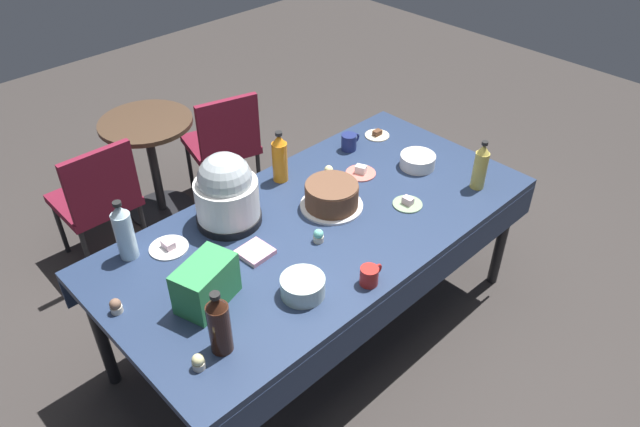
{
  "coord_description": "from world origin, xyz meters",
  "views": [
    {
      "loc": [
        -1.6,
        -1.65,
        2.55
      ],
      "look_at": [
        0.0,
        0.0,
        0.8
      ],
      "focal_mm": 33.37,
      "sensor_mm": 36.0,
      "label": 1
    }
  ],
  "objects_px": {
    "maroon_chair_left": "(98,196)",
    "maroon_chair_right": "(224,140)",
    "frosted_layer_cake": "(332,196)",
    "coffee_mug_navy": "(349,142)",
    "dessert_plate_white": "(169,247)",
    "dessert_plate_coral": "(361,172)",
    "soda_bottle_orange_juice": "(280,158)",
    "cupcake_lemon": "(198,362)",
    "round_cafe_table": "(151,150)",
    "dessert_plate_sage": "(408,203)",
    "cupcake_berry": "(329,172)",
    "soda_bottle_water": "(124,232)",
    "soda_bottle_ginger_ale": "(480,167)",
    "soda_carton": "(206,284)",
    "potluck_table": "(320,231)",
    "slow_cooker": "(226,192)",
    "dessert_plate_cream": "(377,135)",
    "cupcake_vanilla": "(318,236)",
    "soda_bottle_cola": "(219,324)",
    "coffee_mug_red": "(370,276)",
    "ceramic_snack_bowl": "(418,161)",
    "cupcake_cocoa": "(116,306)",
    "glass_salad_bowl": "(303,286)"
  },
  "relations": [
    {
      "from": "cupcake_berry",
      "to": "soda_bottle_water",
      "type": "bearing_deg",
      "value": 171.35
    },
    {
      "from": "dessert_plate_sage",
      "to": "soda_bottle_water",
      "type": "relative_size",
      "value": 0.5
    },
    {
      "from": "dessert_plate_white",
      "to": "maroon_chair_right",
      "type": "height_order",
      "value": "maroon_chair_right"
    },
    {
      "from": "dessert_plate_white",
      "to": "dessert_plate_coral",
      "type": "relative_size",
      "value": 1.1
    },
    {
      "from": "dessert_plate_sage",
      "to": "soda_bottle_ginger_ale",
      "type": "bearing_deg",
      "value": -21.27
    },
    {
      "from": "cupcake_lemon",
      "to": "coffee_mug_navy",
      "type": "relative_size",
      "value": 0.52
    },
    {
      "from": "soda_bottle_ginger_ale",
      "to": "round_cafe_table",
      "type": "bearing_deg",
      "value": 114.03
    },
    {
      "from": "ceramic_snack_bowl",
      "to": "frosted_layer_cake",
      "type": "bearing_deg",
      "value": 173.73
    },
    {
      "from": "dessert_plate_white",
      "to": "round_cafe_table",
      "type": "relative_size",
      "value": 0.25
    },
    {
      "from": "cupcake_cocoa",
      "to": "coffee_mug_navy",
      "type": "xyz_separation_m",
      "value": [
        1.61,
        0.23,
        0.02
      ]
    },
    {
      "from": "cupcake_berry",
      "to": "coffee_mug_navy",
      "type": "distance_m",
      "value": 0.31
    },
    {
      "from": "frosted_layer_cake",
      "to": "coffee_mug_navy",
      "type": "bearing_deg",
      "value": 34.8
    },
    {
      "from": "coffee_mug_red",
      "to": "maroon_chair_right",
      "type": "distance_m",
      "value": 1.9
    },
    {
      "from": "dessert_plate_cream",
      "to": "coffee_mug_navy",
      "type": "bearing_deg",
      "value": 177.0
    },
    {
      "from": "maroon_chair_left",
      "to": "soda_bottle_water",
      "type": "bearing_deg",
      "value": -105.24
    },
    {
      "from": "dessert_plate_cream",
      "to": "soda_bottle_water",
      "type": "bearing_deg",
      "value": 177.88
    },
    {
      "from": "cupcake_berry",
      "to": "soda_carton",
      "type": "xyz_separation_m",
      "value": [
        -1.02,
        -0.32,
        0.07
      ]
    },
    {
      "from": "dessert_plate_sage",
      "to": "soda_bottle_ginger_ale",
      "type": "xyz_separation_m",
      "value": [
        0.39,
        -0.15,
        0.12
      ]
    },
    {
      "from": "round_cafe_table",
      "to": "maroon_chair_right",
      "type": "bearing_deg",
      "value": -27.32
    },
    {
      "from": "maroon_chair_left",
      "to": "maroon_chair_right",
      "type": "xyz_separation_m",
      "value": [
        0.93,
        0.0,
        0.0
      ]
    },
    {
      "from": "slow_cooker",
      "to": "glass_salad_bowl",
      "type": "distance_m",
      "value": 0.64
    },
    {
      "from": "coffee_mug_red",
      "to": "soda_carton",
      "type": "distance_m",
      "value": 0.69
    },
    {
      "from": "round_cafe_table",
      "to": "ceramic_snack_bowl",
      "type": "bearing_deg",
      "value": -63.53
    },
    {
      "from": "ceramic_snack_bowl",
      "to": "soda_bottle_water",
      "type": "height_order",
      "value": "soda_bottle_water"
    },
    {
      "from": "slow_cooker",
      "to": "soda_bottle_water",
      "type": "distance_m",
      "value": 0.5
    },
    {
      "from": "dessert_plate_white",
      "to": "cupcake_cocoa",
      "type": "distance_m",
      "value": 0.42
    },
    {
      "from": "soda_bottle_ginger_ale",
      "to": "soda_carton",
      "type": "height_order",
      "value": "soda_bottle_ginger_ale"
    },
    {
      "from": "coffee_mug_navy",
      "to": "round_cafe_table",
      "type": "xyz_separation_m",
      "value": [
        -0.65,
        1.19,
        -0.3
      ]
    },
    {
      "from": "glass_salad_bowl",
      "to": "cupcake_vanilla",
      "type": "relative_size",
      "value": 2.84
    },
    {
      "from": "potluck_table",
      "to": "round_cafe_table",
      "type": "height_order",
      "value": "potluck_table"
    },
    {
      "from": "cupcake_berry",
      "to": "cupcake_cocoa",
      "type": "xyz_separation_m",
      "value": [
        -1.33,
        -0.11,
        0.0
      ]
    },
    {
      "from": "slow_cooker",
      "to": "dessert_plate_cream",
      "type": "bearing_deg",
      "value": 2.52
    },
    {
      "from": "glass_salad_bowl",
      "to": "coffee_mug_red",
      "type": "height_order",
      "value": "same"
    },
    {
      "from": "frosted_layer_cake",
      "to": "coffee_mug_navy",
      "type": "distance_m",
      "value": 0.57
    },
    {
      "from": "soda_bottle_ginger_ale",
      "to": "soda_bottle_water",
      "type": "xyz_separation_m",
      "value": [
        -1.61,
        0.79,
        0.01
      ]
    },
    {
      "from": "dessert_plate_cream",
      "to": "dessert_plate_sage",
      "type": "relative_size",
      "value": 0.97
    },
    {
      "from": "cupcake_vanilla",
      "to": "soda_bottle_cola",
      "type": "distance_m",
      "value": 0.75
    },
    {
      "from": "dessert_plate_sage",
      "to": "soda_bottle_cola",
      "type": "distance_m",
      "value": 1.25
    },
    {
      "from": "cupcake_berry",
      "to": "soda_bottle_cola",
      "type": "xyz_separation_m",
      "value": [
        -1.13,
        -0.56,
        0.1
      ]
    },
    {
      "from": "frosted_layer_cake",
      "to": "cupcake_cocoa",
      "type": "distance_m",
      "value": 1.15
    },
    {
      "from": "dessert_plate_white",
      "to": "soda_bottle_orange_juice",
      "type": "xyz_separation_m",
      "value": [
        0.75,
        0.07,
        0.12
      ]
    },
    {
      "from": "soda_bottle_orange_juice",
      "to": "round_cafe_table",
      "type": "xyz_separation_m",
      "value": [
        -0.16,
        1.15,
        -0.39
      ]
    },
    {
      "from": "frosted_layer_cake",
      "to": "slow_cooker",
      "type": "height_order",
      "value": "slow_cooker"
    },
    {
      "from": "dessert_plate_white",
      "to": "cupcake_lemon",
      "type": "distance_m",
      "value": 0.73
    },
    {
      "from": "coffee_mug_navy",
      "to": "maroon_chair_left",
      "type": "height_order",
      "value": "maroon_chair_left"
    },
    {
      "from": "soda_bottle_ginger_ale",
      "to": "dessert_plate_white",
      "type": "bearing_deg",
      "value": 154.11
    },
    {
      "from": "cupcake_berry",
      "to": "soda_bottle_cola",
      "type": "bearing_deg",
      "value": -153.54
    },
    {
      "from": "cupcake_lemon",
      "to": "potluck_table",
      "type": "bearing_deg",
      "value": 18.96
    },
    {
      "from": "dessert_plate_sage",
      "to": "cupcake_berry",
      "type": "relative_size",
      "value": 2.25
    },
    {
      "from": "frosted_layer_cake",
      "to": "cupcake_lemon",
      "type": "height_order",
      "value": "frosted_layer_cake"
    }
  ]
}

